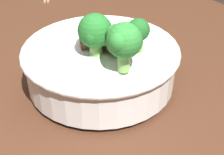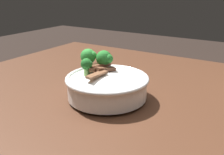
% 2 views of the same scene
% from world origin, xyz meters
% --- Properties ---
extents(dining_table, '(1.42, 1.04, 0.79)m').
position_xyz_m(dining_table, '(0.00, 0.00, 0.68)').
color(dining_table, '#472819').
rests_on(dining_table, ground).
extents(rice_bowl, '(0.25, 0.25, 0.14)m').
position_xyz_m(rice_bowl, '(-0.09, -0.06, 0.84)').
color(rice_bowl, white).
rests_on(rice_bowl, dining_table).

